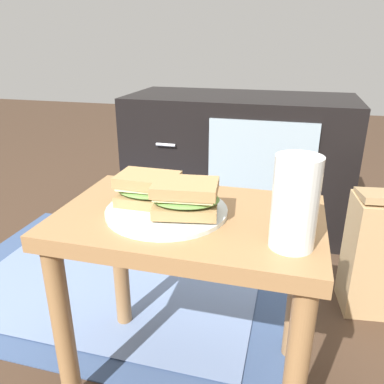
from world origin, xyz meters
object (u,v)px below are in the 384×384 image
(plate, at_px, (167,211))
(sandwich_front, at_px, (148,189))
(beer_glass, at_px, (295,204))
(paper_bag, at_px, (379,254))
(sandwich_back, at_px, (186,198))
(tv_cabinet, at_px, (238,161))

(plate, relative_size, sandwich_front, 1.87)
(plate, relative_size, beer_glass, 1.55)
(paper_bag, bearing_deg, beer_glass, -118.54)
(sandwich_back, bearing_deg, sandwich_front, 159.36)
(tv_cabinet, bearing_deg, sandwich_front, -93.81)
(sandwich_front, relative_size, beer_glass, 0.83)
(plate, height_order, sandwich_front, sandwich_front)
(sandwich_back, xyz_separation_m, beer_glass, (0.21, -0.06, 0.03))
(plate, height_order, beer_glass, beer_glass)
(sandwich_front, bearing_deg, plate, -20.64)
(plate, distance_m, paper_bag, 0.73)
(tv_cabinet, bearing_deg, beer_glass, -76.69)
(tv_cabinet, distance_m, sandwich_front, 0.96)
(sandwich_back, relative_size, paper_bag, 0.39)
(plate, bearing_deg, tv_cabinet, 89.11)
(plate, bearing_deg, sandwich_front, 159.36)
(plate, xyz_separation_m, sandwich_back, (0.05, -0.02, 0.04))
(tv_cabinet, xyz_separation_m, beer_glass, (0.24, -1.03, 0.25))
(tv_cabinet, bearing_deg, sandwich_back, -88.08)
(paper_bag, bearing_deg, plate, -141.25)
(plate, bearing_deg, sandwich_back, -20.64)
(plate, bearing_deg, paper_bag, 38.75)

